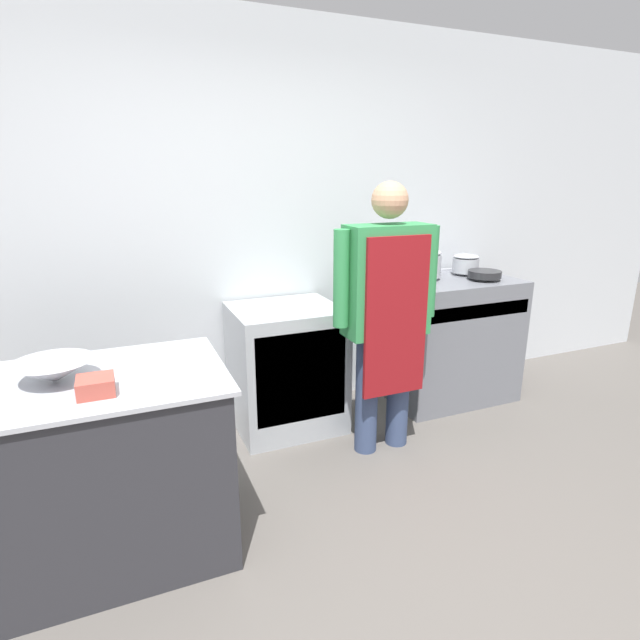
{
  "coord_description": "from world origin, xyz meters",
  "views": [
    {
      "loc": [
        -0.92,
        -1.36,
        1.68
      ],
      "look_at": [
        0.11,
        1.09,
        0.91
      ],
      "focal_mm": 28.0,
      "sensor_mm": 36.0,
      "label": 1
    }
  ],
  "objects_px": {
    "fridge_unit": "(286,367)",
    "person_cook": "(387,304)",
    "stock_pot": "(422,263)",
    "sauce_pot": "(466,263)",
    "stove": "(449,339)",
    "plastic_tub": "(96,386)",
    "saute_pan": "(485,274)",
    "mixing_bowl": "(54,371)"
  },
  "relations": [
    {
      "from": "fridge_unit",
      "to": "sauce_pot",
      "type": "relative_size",
      "value": 4.26
    },
    {
      "from": "stove",
      "to": "plastic_tub",
      "type": "bearing_deg",
      "value": -157.86
    },
    {
      "from": "stock_pot",
      "to": "saute_pan",
      "type": "height_order",
      "value": "stock_pot"
    },
    {
      "from": "mixing_bowl",
      "to": "sauce_pot",
      "type": "bearing_deg",
      "value": 17.97
    },
    {
      "from": "stove",
      "to": "plastic_tub",
      "type": "distance_m",
      "value": 2.67
    },
    {
      "from": "fridge_unit",
      "to": "sauce_pot",
      "type": "height_order",
      "value": "sauce_pot"
    },
    {
      "from": "stove",
      "to": "fridge_unit",
      "type": "xyz_separation_m",
      "value": [
        -1.32,
        0.03,
        -0.05
      ]
    },
    {
      "from": "stock_pot",
      "to": "sauce_pot",
      "type": "relative_size",
      "value": 1.41
    },
    {
      "from": "fridge_unit",
      "to": "stock_pot",
      "type": "distance_m",
      "value": 1.28
    },
    {
      "from": "person_cook",
      "to": "sauce_pot",
      "type": "height_order",
      "value": "person_cook"
    },
    {
      "from": "fridge_unit",
      "to": "plastic_tub",
      "type": "bearing_deg",
      "value": -137.66
    },
    {
      "from": "person_cook",
      "to": "plastic_tub",
      "type": "xyz_separation_m",
      "value": [
        -1.59,
        -0.51,
        -0.05
      ]
    },
    {
      "from": "plastic_tub",
      "to": "fridge_unit",
      "type": "bearing_deg",
      "value": 42.34
    },
    {
      "from": "mixing_bowl",
      "to": "stock_pot",
      "type": "height_order",
      "value": "stock_pot"
    },
    {
      "from": "sauce_pot",
      "to": "mixing_bowl",
      "type": "bearing_deg",
      "value": -162.03
    },
    {
      "from": "person_cook",
      "to": "stock_pot",
      "type": "relative_size",
      "value": 5.89
    },
    {
      "from": "stock_pot",
      "to": "fridge_unit",
      "type": "bearing_deg",
      "value": -175.89
    },
    {
      "from": "person_cook",
      "to": "mixing_bowl",
      "type": "bearing_deg",
      "value": -170.08
    },
    {
      "from": "mixing_bowl",
      "to": "stove",
      "type": "bearing_deg",
      "value": 16.97
    },
    {
      "from": "stove",
      "to": "person_cook",
      "type": "height_order",
      "value": "person_cook"
    },
    {
      "from": "mixing_bowl",
      "to": "saute_pan",
      "type": "xyz_separation_m",
      "value": [
        2.79,
        0.69,
        0.08
      ]
    },
    {
      "from": "mixing_bowl",
      "to": "sauce_pot",
      "type": "distance_m",
      "value": 2.94
    },
    {
      "from": "person_cook",
      "to": "saute_pan",
      "type": "distance_m",
      "value": 1.11
    },
    {
      "from": "fridge_unit",
      "to": "plastic_tub",
      "type": "relative_size",
      "value": 6.15
    },
    {
      "from": "saute_pan",
      "to": "mixing_bowl",
      "type": "bearing_deg",
      "value": -166.22
    },
    {
      "from": "stove",
      "to": "person_cook",
      "type": "xyz_separation_m",
      "value": [
        -0.86,
        -0.49,
        0.48
      ]
    },
    {
      "from": "fridge_unit",
      "to": "sauce_pot",
      "type": "distance_m",
      "value": 1.63
    },
    {
      "from": "mixing_bowl",
      "to": "plastic_tub",
      "type": "xyz_separation_m",
      "value": [
        0.16,
        -0.2,
        -0.01
      ]
    },
    {
      "from": "plastic_tub",
      "to": "saute_pan",
      "type": "distance_m",
      "value": 2.78
    },
    {
      "from": "fridge_unit",
      "to": "person_cook",
      "type": "bearing_deg",
      "value": -48.52
    },
    {
      "from": "stock_pot",
      "to": "stove",
      "type": "bearing_deg",
      "value": -27.63
    },
    {
      "from": "fridge_unit",
      "to": "mixing_bowl",
      "type": "xyz_separation_m",
      "value": [
        -1.29,
        -0.83,
        0.48
      ]
    },
    {
      "from": "stove",
      "to": "mixing_bowl",
      "type": "distance_m",
      "value": 2.76
    },
    {
      "from": "fridge_unit",
      "to": "stock_pot",
      "type": "relative_size",
      "value": 3.02
    },
    {
      "from": "fridge_unit",
      "to": "stock_pot",
      "type": "bearing_deg",
      "value": 4.11
    },
    {
      "from": "plastic_tub",
      "to": "saute_pan",
      "type": "height_order",
      "value": "saute_pan"
    },
    {
      "from": "plastic_tub",
      "to": "sauce_pot",
      "type": "distance_m",
      "value": 2.86
    },
    {
      "from": "stock_pot",
      "to": "person_cook",
      "type": "bearing_deg",
      "value": -137.01
    },
    {
      "from": "mixing_bowl",
      "to": "plastic_tub",
      "type": "bearing_deg",
      "value": -51.48
    },
    {
      "from": "plastic_tub",
      "to": "stock_pot",
      "type": "height_order",
      "value": "stock_pot"
    },
    {
      "from": "saute_pan",
      "to": "sauce_pot",
      "type": "xyz_separation_m",
      "value": [
        0.0,
        0.22,
        0.05
      ]
    },
    {
      "from": "saute_pan",
      "to": "person_cook",
      "type": "bearing_deg",
      "value": -160.06
    }
  ]
}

